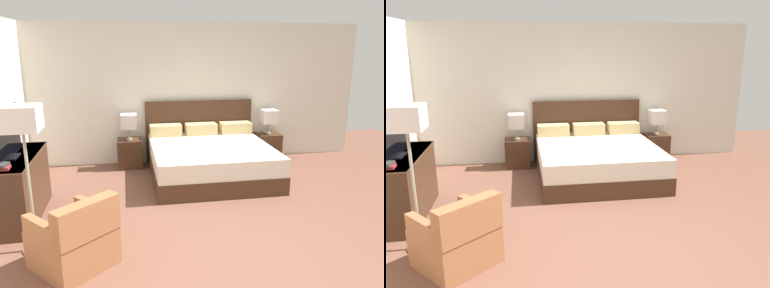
# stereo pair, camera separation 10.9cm
# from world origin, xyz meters

# --- Properties ---
(ground_plane) EXTENTS (10.94, 10.94, 0.00)m
(ground_plane) POSITION_xyz_m (0.00, 0.00, 0.00)
(ground_plane) COLOR brown
(wall_back) EXTENTS (6.84, 0.06, 2.57)m
(wall_back) POSITION_xyz_m (0.00, 3.68, 1.29)
(wall_back) COLOR silver
(wall_back) RESTS_ON ground
(bed) EXTENTS (2.04, 2.04, 1.17)m
(bed) POSITION_xyz_m (0.28, 2.65, 0.31)
(bed) COLOR #422819
(bed) RESTS_ON ground
(nightstand_left) EXTENTS (0.44, 0.42, 0.52)m
(nightstand_left) POSITION_xyz_m (-1.04, 3.38, 0.26)
(nightstand_left) COLOR #422819
(nightstand_left) RESTS_ON ground
(nightstand_right) EXTENTS (0.44, 0.42, 0.52)m
(nightstand_right) POSITION_xyz_m (1.60, 3.38, 0.26)
(nightstand_right) COLOR #422819
(nightstand_right) RESTS_ON ground
(table_lamp_left) EXTENTS (0.28, 0.28, 0.46)m
(table_lamp_left) POSITION_xyz_m (-1.04, 3.38, 0.85)
(table_lamp_left) COLOR gray
(table_lamp_left) RESTS_ON nightstand_left
(table_lamp_right) EXTENTS (0.28, 0.28, 0.46)m
(table_lamp_right) POSITION_xyz_m (1.60, 3.38, 0.85)
(table_lamp_right) COLOR gray
(table_lamp_right) RESTS_ON nightstand_right
(dresser) EXTENTS (0.58, 1.42, 0.83)m
(dresser) POSITION_xyz_m (-2.51, 1.51, 0.43)
(dresser) COLOR #422819
(dresser) RESTS_ON ground
(tv) EXTENTS (0.18, 0.91, 0.62)m
(tv) POSITION_xyz_m (-2.51, 1.45, 1.13)
(tv) COLOR black
(tv) RESTS_ON dresser
(armchair_by_window) EXTENTS (0.97, 0.97, 0.76)m
(armchair_by_window) POSITION_xyz_m (-1.64, 0.23, 0.28)
(armchair_by_window) COLOR #935B38
(armchair_by_window) RESTS_ON ground
(floor_lamp) EXTENTS (0.35, 0.35, 1.60)m
(floor_lamp) POSITION_xyz_m (-2.11, 0.63, 1.36)
(floor_lamp) COLOR gray
(floor_lamp) RESTS_ON ground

